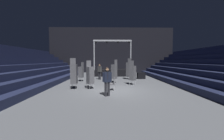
# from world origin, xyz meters

# --- Properties ---
(ground_plane) EXTENTS (22.00, 30.00, 0.10)m
(ground_plane) POSITION_xyz_m (0.00, 0.00, -0.05)
(ground_plane) COLOR #515459
(arena_end_wall) EXTENTS (22.00, 0.30, 8.00)m
(arena_end_wall) POSITION_xyz_m (0.00, 15.00, 4.00)
(arena_end_wall) COLOR black
(arena_end_wall) RESTS_ON ground_plane
(bleacher_bank_left) EXTENTS (6.00, 24.00, 3.60)m
(bleacher_bank_left) POSITION_xyz_m (-8.00, 1.00, 1.80)
(bleacher_bank_left) COLOR #191E38
(bleacher_bank_left) RESTS_ON ground_plane
(bleacher_bank_right) EXTENTS (6.00, 24.00, 3.60)m
(bleacher_bank_right) POSITION_xyz_m (8.00, 1.00, 1.80)
(bleacher_bank_right) COLOR #191E38
(bleacher_bank_right) RESTS_ON ground_plane
(stage_riser) EXTENTS (5.38, 3.14, 4.87)m
(stage_riser) POSITION_xyz_m (0.00, 9.86, 0.55)
(stage_riser) COLOR black
(stage_riser) RESTS_ON ground_plane
(man_with_tie) EXTENTS (0.57, 0.33, 1.73)m
(man_with_tie) POSITION_xyz_m (-0.57, -1.65, 0.98)
(man_with_tie) COLOR black
(man_with_tie) RESTS_ON ground_plane
(chair_stack_front_left) EXTENTS (0.45, 0.45, 2.31)m
(chair_stack_front_left) POSITION_xyz_m (-3.07, 0.43, 1.15)
(chair_stack_front_left) COLOR #B2B5BA
(chair_stack_front_left) RESTS_ON ground_plane
(chair_stack_front_right) EXTENTS (0.62, 0.62, 2.14)m
(chair_stack_front_right) POSITION_xyz_m (1.61, 2.19, 1.07)
(chair_stack_front_right) COLOR #B2B5BA
(chair_stack_front_right) RESTS_ON ground_plane
(chair_stack_mid_left) EXTENTS (0.56, 0.56, 1.96)m
(chair_stack_mid_left) POSITION_xyz_m (-3.34, 4.28, 0.98)
(chair_stack_mid_left) COLOR #B2B5BA
(chair_stack_mid_left) RESTS_ON ground_plane
(chair_stack_mid_right) EXTENTS (0.61, 0.61, 2.22)m
(chair_stack_mid_right) POSITION_xyz_m (0.03, 3.30, 1.11)
(chair_stack_mid_right) COLOR #B2B5BA
(chair_stack_mid_right) RESTS_ON ground_plane
(chair_stack_mid_centre) EXTENTS (0.62, 0.62, 2.14)m
(chair_stack_mid_centre) POSITION_xyz_m (-1.87, 0.48, 1.07)
(chair_stack_mid_centre) COLOR #B2B5BA
(chair_stack_mid_centre) RESTS_ON ground_plane
(chair_stack_rear_left) EXTENTS (0.62, 0.62, 2.39)m
(chair_stack_rear_left) POSITION_xyz_m (1.77, 5.72, 1.19)
(chair_stack_rear_left) COLOR #B2B5BA
(chair_stack_rear_left) RESTS_ON ground_plane
(crew_worker_near_stage) EXTENTS (0.49, 0.44, 1.75)m
(crew_worker_near_stage) POSITION_xyz_m (-1.52, 5.58, 0.99)
(crew_worker_near_stage) COLOR black
(crew_worker_near_stage) RESTS_ON ground_plane
(equipment_road_case) EXTENTS (0.94, 0.66, 0.75)m
(equipment_road_case) POSITION_xyz_m (3.29, 6.12, 0.37)
(equipment_road_case) COLOR black
(equipment_road_case) RESTS_ON ground_plane
(loose_chair_near_man) EXTENTS (0.46, 0.46, 0.95)m
(loose_chair_near_man) POSITION_xyz_m (-0.21, -0.02, 0.53)
(loose_chair_near_man) COLOR #B2B5BA
(loose_chair_near_man) RESTS_ON ground_plane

